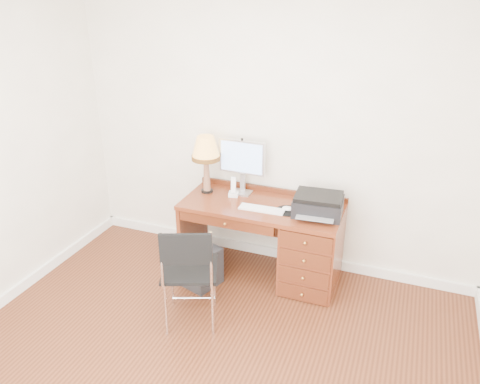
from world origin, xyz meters
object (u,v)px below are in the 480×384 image
at_px(desk, 294,242).
at_px(phone, 234,191).
at_px(monitor, 242,160).
at_px(equipment_box, 200,266).
at_px(printer, 318,204).
at_px(leg_lamp, 206,152).
at_px(chair, 185,266).

distance_m(desk, phone, 0.76).
xyz_separation_m(desk, monitor, (-0.60, 0.20, 0.67)).
distance_m(desk, equipment_box, 0.92).
distance_m(desk, monitor, 0.92).
xyz_separation_m(printer, phone, (-0.85, 0.09, -0.04)).
xyz_separation_m(monitor, phone, (-0.04, -0.12, -0.28)).
height_order(printer, leg_lamp, leg_lamp).
xyz_separation_m(chair, equipment_box, (-0.15, 0.57, -0.38)).
distance_m(desk, leg_lamp, 1.20).
xyz_separation_m(desk, chair, (-0.65, -0.95, 0.16)).
height_order(leg_lamp, phone, leg_lamp).
distance_m(leg_lamp, phone, 0.46).
bearing_deg(phone, monitor, 57.18).
bearing_deg(printer, leg_lamp, 171.02).
relative_size(desk, monitor, 2.82).
height_order(desk, chair, chair).
bearing_deg(phone, leg_lamp, 166.24).
relative_size(chair, equipment_box, 2.52).
relative_size(leg_lamp, equipment_box, 1.53).
xyz_separation_m(monitor, printer, (0.80, -0.21, -0.24)).
distance_m(phone, equipment_box, 0.79).
height_order(desk, phone, phone).
bearing_deg(monitor, desk, -16.21).
height_order(phone, chair, phone).
height_order(leg_lamp, equipment_box, leg_lamp).
height_order(desk, leg_lamp, leg_lamp).
bearing_deg(leg_lamp, chair, -75.08).
relative_size(desk, leg_lamp, 2.63).
bearing_deg(equipment_box, chair, -55.85).
xyz_separation_m(monitor, chair, (-0.05, -1.15, -0.51)).
height_order(monitor, equipment_box, monitor).
bearing_deg(leg_lamp, desk, -4.92).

